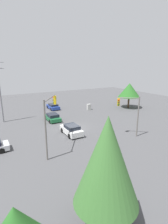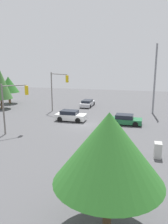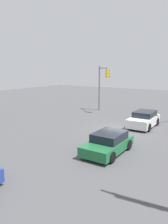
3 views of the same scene
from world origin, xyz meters
The scene contains 4 objects.
ground_plane centered at (0.00, 0.00, 0.00)m, with size 80.00×80.00×0.00m, color #4C4C4F.
sedan_white centered at (1.36, 2.17, 0.71)m, with size 2.02×4.19×1.47m.
sedan_green centered at (1.53, -5.39, 0.64)m, with size 2.05×4.10×1.33m.
traffic_signal_main centered at (-5.46, 6.56, 3.86)m, with size 2.36×2.11×5.69m.
Camera 3 is at (7.62, -17.45, 5.34)m, focal length 35.00 mm.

